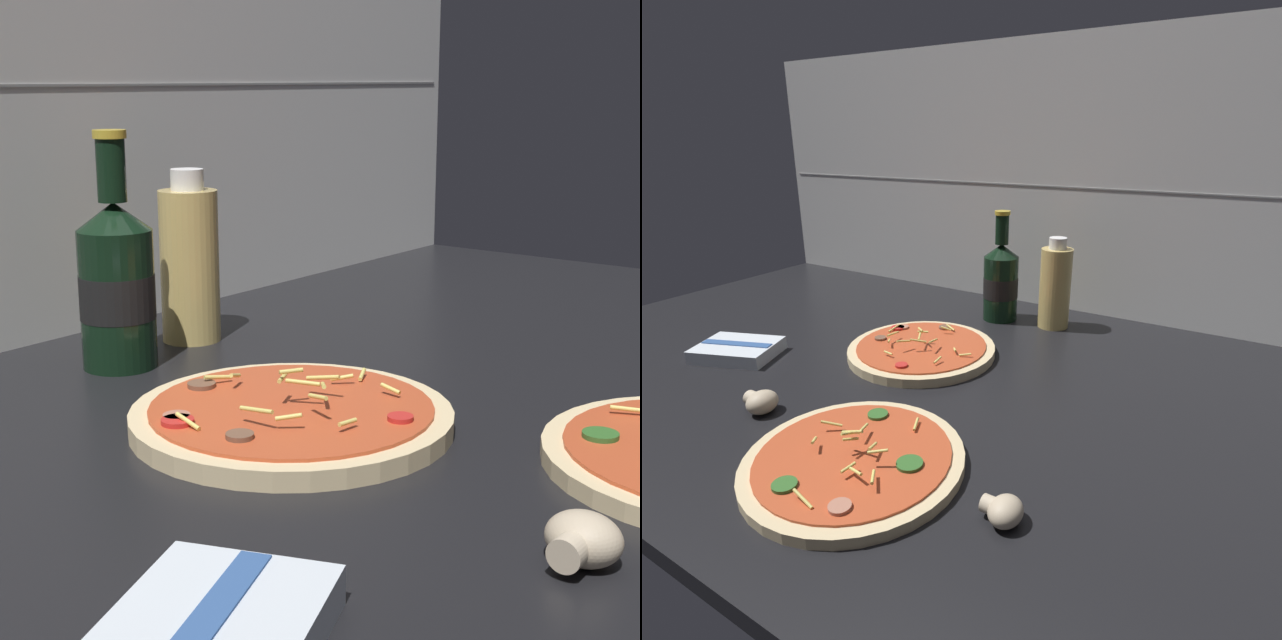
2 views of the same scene
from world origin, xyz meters
TOP-DOWN VIEW (x-y plane):
  - counter_slab at (0.00, 0.00)cm, footprint 160.00×90.00cm
  - tile_backsplash at (0.00, 45.50)cm, footprint 160.00×1.13cm
  - pizza_far at (-6.51, 6.16)cm, footprint 26.89×26.89cm
  - beer_bottle at (-3.28, 31.07)cm, footprint 7.52×7.52cm
  - oil_bottle at (8.47, 32.74)cm, footprint 6.44×6.44cm
  - mushroom_right at (-14.35, -22.61)cm, footprint 4.97×4.74cm
  - dish_towel at (-34.74, -11.93)cm, footprint 16.49×14.44cm

SIDE VIEW (x-z plane):
  - counter_slab at x=0.00cm, z-range 0.00..2.50cm
  - pizza_far at x=-6.51cm, z-range 0.89..6.02cm
  - dish_towel at x=-34.74cm, z-range 2.43..4.99cm
  - mushroom_right at x=-14.35cm, z-range 2.50..5.81cm
  - beer_bottle at x=-3.28cm, z-range -0.61..22.86cm
  - oil_bottle at x=8.47cm, z-range 1.74..20.59cm
  - tile_backsplash at x=0.00cm, z-range 0.00..60.00cm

